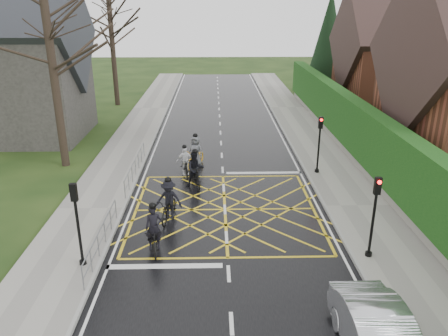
{
  "coord_description": "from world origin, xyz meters",
  "views": [
    {
      "loc": [
        -0.46,
        -17.75,
        8.72
      ],
      "look_at": [
        0.0,
        1.88,
        1.3
      ],
      "focal_mm": 35.0,
      "sensor_mm": 36.0,
      "label": 1
    }
  ],
  "objects_px": {
    "cyclist_rear": "(154,235)",
    "cyclist_back": "(195,172)",
    "cyclist_mid": "(169,204)",
    "cyclist_front": "(185,164)",
    "cyclist_lead": "(196,155)"
  },
  "relations": [
    {
      "from": "cyclist_rear",
      "to": "cyclist_mid",
      "type": "bearing_deg",
      "value": 71.86
    },
    {
      "from": "cyclist_front",
      "to": "cyclist_lead",
      "type": "xyz_separation_m",
      "value": [
        0.54,
        1.26,
        0.05
      ]
    },
    {
      "from": "cyclist_mid",
      "to": "cyclist_front",
      "type": "bearing_deg",
      "value": 96.66
    },
    {
      "from": "cyclist_lead",
      "to": "cyclist_mid",
      "type": "bearing_deg",
      "value": -74.48
    },
    {
      "from": "cyclist_rear",
      "to": "cyclist_lead",
      "type": "relative_size",
      "value": 0.97
    },
    {
      "from": "cyclist_front",
      "to": "cyclist_lead",
      "type": "relative_size",
      "value": 0.82
    },
    {
      "from": "cyclist_back",
      "to": "cyclist_front",
      "type": "distance_m",
      "value": 1.76
    },
    {
      "from": "cyclist_rear",
      "to": "cyclist_front",
      "type": "bearing_deg",
      "value": 74.16
    },
    {
      "from": "cyclist_mid",
      "to": "cyclist_lead",
      "type": "bearing_deg",
      "value": 92.69
    },
    {
      "from": "cyclist_back",
      "to": "cyclist_mid",
      "type": "xyz_separation_m",
      "value": [
        -1.0,
        -3.53,
        -0.06
      ]
    },
    {
      "from": "cyclist_back",
      "to": "cyclist_mid",
      "type": "bearing_deg",
      "value": -120.15
    },
    {
      "from": "cyclist_mid",
      "to": "cyclist_front",
      "type": "relative_size",
      "value": 1.18
    },
    {
      "from": "cyclist_rear",
      "to": "cyclist_back",
      "type": "relative_size",
      "value": 0.99
    },
    {
      "from": "cyclist_rear",
      "to": "cyclist_back",
      "type": "xyz_separation_m",
      "value": [
        1.32,
        6.03,
        0.14
      ]
    },
    {
      "from": "cyclist_back",
      "to": "cyclist_front",
      "type": "bearing_deg",
      "value": 96.86
    }
  ]
}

